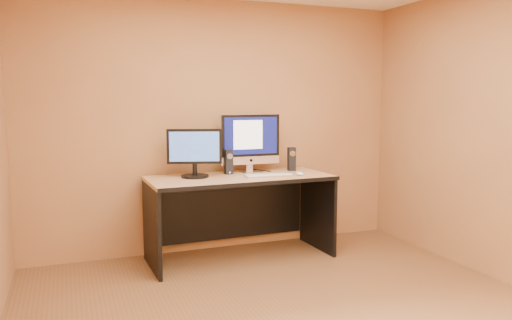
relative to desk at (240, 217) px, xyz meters
name	(u,v)px	position (x,y,z in m)	size (l,w,h in m)	color
walls	(304,141)	(-0.08, -1.57, 0.89)	(4.00, 4.00, 2.60)	#9B6F3E
desk	(240,217)	(0.00, 0.00, 0.00)	(1.79, 0.78, 0.83)	tan
imac	(251,143)	(0.19, 0.20, 0.72)	(0.64, 0.24, 0.62)	silver
second_monitor	(195,153)	(-0.43, 0.09, 0.65)	(0.54, 0.27, 0.47)	black
speaker_left	(228,162)	(-0.06, 0.18, 0.54)	(0.08, 0.08, 0.25)	black
speaker_right	(292,159)	(0.64, 0.18, 0.54)	(0.08, 0.08, 0.25)	black
keyboard	(269,175)	(0.26, -0.11, 0.42)	(0.48, 0.13, 0.02)	silver
mouse	(300,173)	(0.57, -0.17, 0.43)	(0.06, 0.11, 0.04)	white
cable_a	(262,170)	(0.34, 0.27, 0.42)	(0.01, 0.01, 0.25)	black
cable_b	(254,171)	(0.25, 0.28, 0.42)	(0.01, 0.01, 0.20)	black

